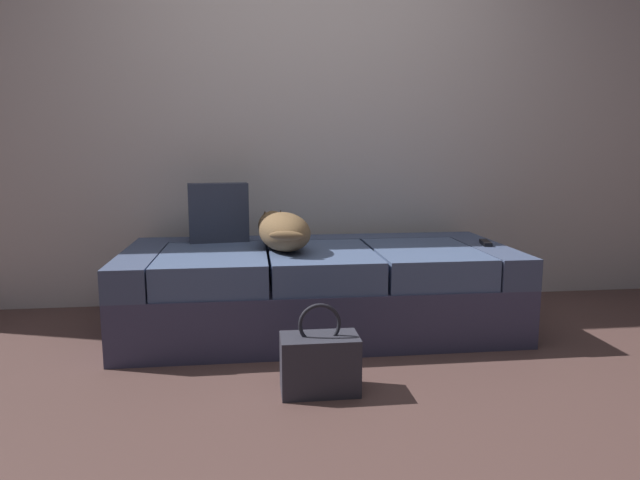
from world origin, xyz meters
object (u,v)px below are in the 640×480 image
(tv_remote, at_px, (486,243))
(throw_pillow, at_px, (219,213))
(couch, at_px, (319,288))
(handbag, at_px, (320,363))
(dog_tan, at_px, (282,230))

(tv_remote, distance_m, throw_pillow, 1.54)
(couch, distance_m, handbag, 0.85)
(tv_remote, xyz_separation_m, handbag, (-1.05, -0.81, -0.34))
(throw_pillow, bearing_deg, couch, -26.51)
(throw_pillow, bearing_deg, tv_remote, -11.43)
(couch, xyz_separation_m, tv_remote, (0.95, -0.03, 0.24))
(dog_tan, xyz_separation_m, handbag, (0.11, -0.80, -0.44))
(couch, relative_size, tv_remote, 13.98)
(dog_tan, bearing_deg, couch, 10.23)
(tv_remote, height_order, throw_pillow, throw_pillow)
(couch, bearing_deg, dog_tan, -169.77)
(handbag, bearing_deg, dog_tan, 97.52)
(tv_remote, xyz_separation_m, throw_pillow, (-1.50, 0.30, 0.16))
(dog_tan, height_order, tv_remote, dog_tan)
(couch, bearing_deg, throw_pillow, 153.49)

